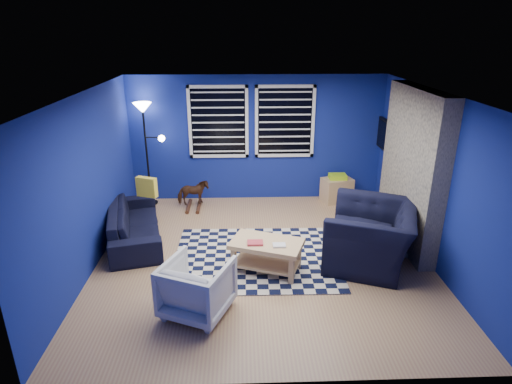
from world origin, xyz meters
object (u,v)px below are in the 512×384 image
coffee_table (267,250)px  cabinet (337,189)px  tv (387,137)px  armchair_big (370,235)px  rocking_horse (193,193)px  armchair_bent (197,287)px  floor_lamp (145,122)px  sofa (134,223)px

coffee_table → cabinet: (1.59, 2.65, -0.09)m
tv → coffee_table: 3.56m
armchair_big → rocking_horse: size_ratio=2.33×
cabinet → tv: bearing=-33.8°
armchair_bent → coffee_table: size_ratio=0.68×
tv → cabinet: size_ratio=1.50×
armchair_big → coffee_table: armchair_big is taller
armchair_big → floor_lamp: (-3.70, 2.44, 1.21)m
rocking_horse → sofa: bearing=133.0°
sofa → armchair_big: 3.79m
armchair_big → armchair_bent: (-2.46, -1.13, -0.09)m
sofa → floor_lamp: (-0.02, 1.56, 1.37)m
tv → coffee_table: size_ratio=0.88×
sofa → rocking_horse: size_ratio=3.36×
sofa → armchair_big: (3.69, -0.88, 0.16)m
coffee_table → tv: bearing=44.8°
rocking_horse → coffee_table: size_ratio=0.52×
armchair_bent → cabinet: (2.49, 3.57, -0.10)m
armchair_bent → sofa: bearing=-35.3°
coffee_table → cabinet: cabinet is taller
armchair_big → rocking_horse: 3.59m
sofa → armchair_big: armchair_big is taller
sofa → rocking_horse: sofa is taller
sofa → armchair_bent: bearing=-162.4°
tv → coffee_table: bearing=-135.2°
armchair_big → tv: bearing=179.5°
armchair_bent → coffee_table: armchair_bent is taller
armchair_bent → floor_lamp: size_ratio=0.39×
armchair_bent → cabinet: 4.36m
armchair_big → cabinet: size_ratio=2.07×
sofa → armchair_big: bearing=-117.3°
sofa → rocking_horse: (0.84, 1.30, 0.03)m
armchair_bent → rocking_horse: armchair_bent is taller
sofa → floor_lamp: bearing=-13.2°
cabinet → floor_lamp: floor_lamp is taller
rocking_horse → floor_lamp: 1.61m
armchair_big → cabinet: bearing=-159.9°
coffee_table → cabinet: bearing=59.1°
rocking_horse → coffee_table: (1.29, -2.38, 0.03)m
tv → cabinet: 1.44m
sofa → floor_lamp: 2.07m
rocking_horse → floor_lamp: (-0.86, 0.26, 1.34)m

